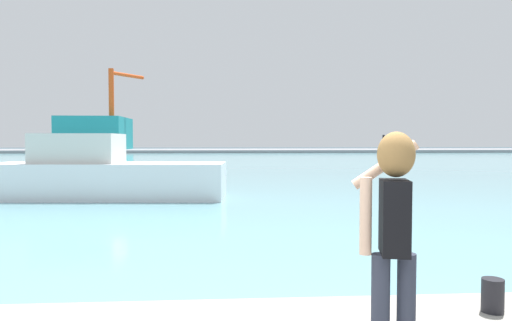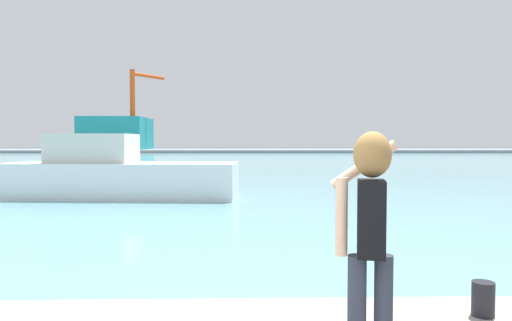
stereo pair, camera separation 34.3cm
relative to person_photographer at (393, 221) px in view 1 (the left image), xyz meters
name	(u,v)px [view 1 (the left image)]	position (x,y,z in m)	size (l,w,h in m)	color
ground_plane	(225,160)	(-1.03, 49.49, -1.54)	(220.00, 220.00, 0.00)	#334751
harbor_water	(225,160)	(-1.03, 51.49, -1.53)	(140.00, 100.00, 0.02)	#6BA8B2
far_shore_dock	(224,151)	(-1.03, 91.49, -1.28)	(140.00, 20.00, 0.53)	gray
person_photographer	(393,221)	(0.00, 0.00, 0.00)	(0.53, 0.57, 1.74)	#2D3342
harbor_bollard	(493,295)	(1.35, 0.93, -0.90)	(0.21, 0.21, 0.33)	black
boat_moored	(103,175)	(-5.75, 14.41, -0.65)	(8.82, 3.19, 2.40)	white
warehouse_left	(95,133)	(-26.64, 92.65, 2.17)	(12.13, 13.91, 6.36)	teal
port_crane	(115,102)	(-22.03, 89.44, 8.19)	(5.61, 7.50, 15.50)	#D84C19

